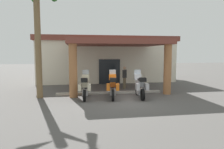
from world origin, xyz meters
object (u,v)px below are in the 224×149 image
at_px(motorcycle_orange, 113,86).
at_px(pedestrian, 125,76).
at_px(palm_tree_roadside, 37,14).
at_px(motorcycle_cream, 85,87).
at_px(motorcycle_silver, 140,86).
at_px(motel_building, 106,58).

height_order(motorcycle_orange, pedestrian, pedestrian).
height_order(pedestrian, palm_tree_roadside, palm_tree_roadside).
distance_m(motorcycle_cream, motorcycle_silver, 3.21).
height_order(motorcycle_cream, palm_tree_roadside, palm_tree_roadside).
height_order(motel_building, motorcycle_orange, motel_building).
height_order(motorcycle_cream, pedestrian, pedestrian).
bearing_deg(motel_building, pedestrian, -81.51).
distance_m(motorcycle_silver, palm_tree_roadside, 7.23).
relative_size(motorcycle_orange, pedestrian, 1.35).
xyz_separation_m(motorcycle_cream, palm_tree_roadside, (-2.66, 0.58, 4.16)).
bearing_deg(palm_tree_roadside, motorcycle_silver, -8.21).
distance_m(motel_building, pedestrian, 5.07).
bearing_deg(pedestrian, motel_building, 139.20).
relative_size(motel_building, motorcycle_orange, 5.76).
relative_size(motorcycle_silver, palm_tree_roadside, 0.33).
height_order(motorcycle_orange, motorcycle_silver, same).
xyz_separation_m(motorcycle_cream, pedestrian, (2.96, 3.02, 0.24)).
bearing_deg(motel_building, motorcycle_silver, -83.67).
bearing_deg(motorcycle_orange, motorcycle_cream, 93.69).
xyz_separation_m(motorcycle_orange, palm_tree_roadside, (-4.26, 0.70, 4.16)).
distance_m(motel_building, motorcycle_cream, 8.28).
height_order(motel_building, pedestrian, motel_building).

